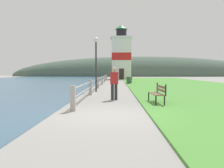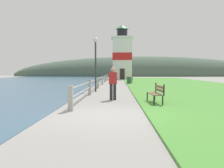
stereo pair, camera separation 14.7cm
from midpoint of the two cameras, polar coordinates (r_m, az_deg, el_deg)
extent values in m
plane|color=gray|center=(8.46, -1.32, -7.28)|extent=(160.00, 160.00, 0.00)
cube|color=#4C8E38|center=(28.35, 15.75, -0.16)|extent=(12.00, 57.34, 0.06)
cube|color=#A8A399|center=(9.53, -9.01, -3.20)|extent=(0.18, 0.18, 0.98)
cube|color=#A8A399|center=(15.74, -4.86, -0.77)|extent=(0.18, 0.18, 0.98)
cube|color=#A8A399|center=(22.00, -3.07, 0.29)|extent=(0.18, 0.18, 0.98)
cube|color=#A8A399|center=(28.28, -2.08, 0.88)|extent=(0.18, 0.18, 0.98)
cube|color=#A8A399|center=(34.56, -1.44, 1.25)|extent=(0.18, 0.18, 0.98)
cube|color=#A8A399|center=(40.85, -1.00, 1.51)|extent=(0.18, 0.18, 0.98)
cylinder|color=#B2B2B7|center=(25.13, -2.51, 1.40)|extent=(0.06, 31.49, 0.06)
cylinder|color=#B2B2B7|center=(25.14, -2.51, 0.62)|extent=(0.06, 31.49, 0.06)
cube|color=brown|center=(11.58, 9.32, -2.21)|extent=(0.20, 1.75, 0.04)
cube|color=brown|center=(11.61, 10.03, -2.21)|extent=(0.20, 1.75, 0.04)
cube|color=brown|center=(11.64, 10.74, -2.20)|extent=(0.20, 1.75, 0.04)
cube|color=brown|center=(11.63, 11.17, -0.64)|extent=(0.14, 1.75, 0.11)
cube|color=brown|center=(11.64, 11.16, -1.41)|extent=(0.14, 1.75, 0.11)
cube|color=black|center=(10.77, 9.95, -3.91)|extent=(0.05, 0.05, 0.45)
cube|color=black|center=(12.42, 8.40, -2.99)|extent=(0.05, 0.05, 0.45)
cube|color=black|center=(10.85, 11.88, -3.88)|extent=(0.05, 0.05, 0.45)
cube|color=black|center=(12.49, 10.07, -2.97)|extent=(0.05, 0.05, 0.45)
cube|color=black|center=(10.81, 12.15, -1.40)|extent=(0.05, 0.05, 0.49)
cube|color=black|center=(12.46, 10.31, -0.82)|extent=(0.05, 0.05, 0.49)
cube|color=brown|center=(31.29, 4.08, 1.03)|extent=(0.31, 1.75, 0.04)
cube|color=brown|center=(31.28, 4.35, 1.03)|extent=(0.31, 1.75, 0.04)
cube|color=brown|center=(31.27, 4.61, 1.03)|extent=(0.31, 1.75, 0.04)
cube|color=brown|center=(31.26, 4.78, 1.61)|extent=(0.25, 1.74, 0.11)
cube|color=brown|center=(31.26, 4.78, 1.32)|extent=(0.25, 1.74, 0.11)
cube|color=black|center=(30.46, 3.90, 0.52)|extent=(0.06, 0.06, 0.45)
cube|color=black|center=(32.15, 4.11, 0.65)|extent=(0.06, 0.06, 0.45)
cube|color=black|center=(30.43, 4.60, 0.52)|extent=(0.06, 0.06, 0.45)
cube|color=black|center=(32.13, 4.76, 0.64)|extent=(0.06, 0.06, 0.45)
cube|color=black|center=(30.42, 4.69, 1.40)|extent=(0.06, 0.06, 0.49)
cube|color=black|center=(32.11, 4.86, 1.48)|extent=(0.06, 0.06, 0.49)
cube|color=white|center=(48.09, 2.42, 5.77)|extent=(3.60, 3.60, 7.77)
cube|color=red|center=(48.11, 2.42, 6.23)|extent=(3.64, 3.64, 1.40)
cube|color=white|center=(48.45, 2.43, 10.51)|extent=(4.14, 4.14, 0.25)
cylinder|color=black|center=(48.58, 2.43, 11.53)|extent=(1.98, 1.98, 1.50)
cone|color=#23703D|center=(48.76, 2.43, 12.88)|extent=(2.47, 2.47, 0.82)
cube|color=#332823|center=(46.21, 2.45, 2.30)|extent=(0.90, 0.06, 2.00)
cylinder|color=#28282D|center=(13.04, 0.12, -1.84)|extent=(0.16, 0.16, 0.83)
cylinder|color=#28282D|center=(13.04, 0.95, -1.84)|extent=(0.16, 0.16, 0.83)
cube|color=#B22323|center=(13.00, 0.54, 1.36)|extent=(0.42, 0.23, 0.62)
sphere|color=tan|center=(12.99, 0.54, 3.33)|extent=(0.23, 0.23, 0.23)
cylinder|color=#2D5138|center=(29.13, 4.04, 0.76)|extent=(0.50, 0.50, 0.80)
cylinder|color=black|center=(29.11, 4.04, 1.58)|extent=(0.54, 0.54, 0.04)
cylinder|color=#333338|center=(18.21, -3.54, 3.87)|extent=(0.12, 0.12, 3.60)
sphere|color=white|center=(18.35, -3.56, 10.06)|extent=(0.36, 0.36, 0.36)
ellipsoid|color=#475B4C|center=(76.93, 7.09, 1.79)|extent=(80.00, 16.00, 12.00)
camera|label=1|loc=(0.07, -89.82, 0.01)|focal=40.00mm
camera|label=2|loc=(0.07, 90.18, -0.01)|focal=40.00mm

